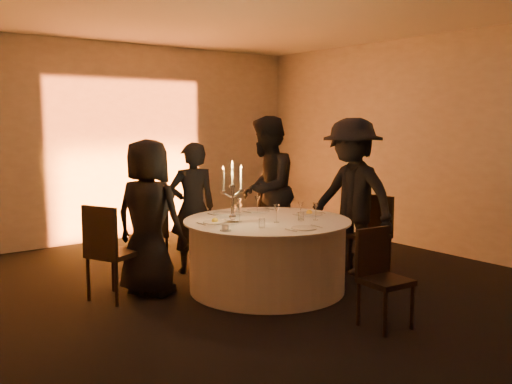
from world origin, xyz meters
TOP-DOWN VIEW (x-y plane):
  - floor at (0.00, 0.00)m, footprint 7.00×7.00m
  - ceiling at (0.00, 0.00)m, footprint 7.00×7.00m
  - wall_back at (0.00, 3.50)m, footprint 7.00×0.00m
  - wall_right at (3.00, 0.00)m, footprint 0.00×7.00m
  - uplighter_fixture at (0.00, 3.20)m, footprint 0.25×0.12m
  - banquet_table at (0.00, 0.00)m, footprint 1.80×1.80m
  - chair_left at (-1.54, 0.65)m, footprint 0.58×0.58m
  - chair_back_left at (-0.60, 1.54)m, footprint 0.50×0.50m
  - chair_back_right at (0.95, 1.42)m, footprint 0.54×0.54m
  - chair_right at (1.50, -0.18)m, footprint 0.46×0.45m
  - chair_front at (0.13, -1.47)m, footprint 0.41×0.41m
  - guest_left at (-1.09, 0.62)m, footprint 0.85×0.96m
  - guest_back_left at (-0.27, 1.11)m, footprint 0.65×0.50m
  - guest_back_right at (0.77, 1.00)m, footprint 1.16×1.13m
  - guest_right at (1.23, -0.08)m, footprint 0.76×1.24m
  - plate_left at (-0.55, 0.18)m, footprint 0.36×0.25m
  - plate_back_left at (-0.15, 0.61)m, footprint 0.36×0.25m
  - plate_back_right at (0.27, 0.52)m, footprint 0.36×0.27m
  - plate_right at (0.59, -0.02)m, footprint 0.36×0.29m
  - plate_front at (-0.04, -0.63)m, footprint 0.36×0.25m
  - coffee_cup at (-0.70, -0.23)m, footprint 0.11×0.11m
  - candelabra at (-0.44, 0.03)m, footprint 0.28×0.13m
  - wine_glass_a at (-0.03, -0.20)m, footprint 0.07×0.07m
  - wine_glass_b at (0.31, -0.20)m, footprint 0.07×0.07m
  - wine_glass_c at (-0.07, 0.43)m, footprint 0.07×0.07m
  - wine_glass_d at (0.20, 0.44)m, footprint 0.07×0.07m
  - wine_glass_e at (-0.42, 0.03)m, footprint 0.07×0.07m
  - wine_glass_f at (0.39, -0.34)m, footprint 0.07×0.07m
  - wine_glass_g at (-0.30, 0.09)m, footprint 0.07×0.07m
  - tumbler_a at (-0.33, -0.33)m, footprint 0.07×0.07m
  - tumbler_b at (0.24, -0.27)m, footprint 0.07×0.07m

SIDE VIEW (x-z plane):
  - floor at x=0.00m, z-range 0.00..0.00m
  - uplighter_fixture at x=0.00m, z-range 0.00..0.10m
  - banquet_table at x=0.00m, z-range 0.00..0.77m
  - chair_front at x=0.13m, z-range 0.05..0.93m
  - chair_back_left at x=-0.60m, z-range 0.05..0.94m
  - chair_back_right at x=0.95m, z-range 0.05..0.96m
  - chair_right at x=1.50m, z-range 0.06..0.98m
  - chair_left at x=-1.54m, z-range 0.06..1.06m
  - plate_back_left at x=-0.15m, z-range 0.77..0.78m
  - plate_front at x=-0.04m, z-range 0.77..0.78m
  - plate_back_right at x=0.27m, z-range 0.77..0.78m
  - plate_right at x=0.59m, z-range 0.74..0.83m
  - guest_back_left at x=-0.27m, z-range 0.00..1.57m
  - plate_left at x=-0.55m, z-range 0.75..0.83m
  - coffee_cup at x=-0.70m, z-range 0.77..0.83m
  - tumbler_a at x=-0.33m, z-range 0.77..0.86m
  - tumbler_b at x=0.24m, z-range 0.77..0.86m
  - guest_left at x=-1.09m, z-range 0.00..1.64m
  - wine_glass_a at x=-0.03m, z-range 0.81..1.00m
  - wine_glass_b at x=0.31m, z-range 0.81..1.00m
  - wine_glass_c at x=-0.07m, z-range 0.81..1.00m
  - wine_glass_d at x=0.20m, z-range 0.81..1.00m
  - wine_glass_e at x=-0.42m, z-range 0.81..1.00m
  - wine_glass_f at x=0.39m, z-range 0.81..1.00m
  - wine_glass_g at x=-0.30m, z-range 0.81..1.00m
  - guest_right at x=1.23m, z-range 0.00..1.86m
  - guest_back_right at x=0.77m, z-range 0.00..1.89m
  - candelabra at x=-0.44m, z-range 0.67..1.33m
  - wall_back at x=0.00m, z-range -2.00..5.00m
  - wall_right at x=3.00m, z-range -2.00..5.00m
  - ceiling at x=0.00m, z-range 3.00..3.00m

